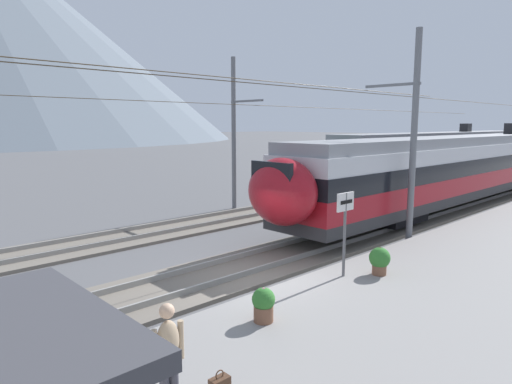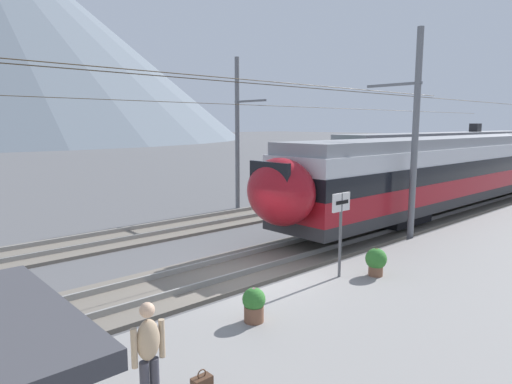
{
  "view_description": "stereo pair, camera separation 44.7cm",
  "coord_description": "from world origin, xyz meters",
  "px_view_note": "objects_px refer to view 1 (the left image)",
  "views": [
    {
      "loc": [
        -8.34,
        -8.9,
        4.48
      ],
      "look_at": [
        3.23,
        3.26,
        1.94
      ],
      "focal_mm": 31.54,
      "sensor_mm": 36.0,
      "label": 1
    },
    {
      "loc": [
        -8.01,
        -9.21,
        4.48
      ],
      "look_at": [
        3.23,
        3.26,
        1.94
      ],
      "focal_mm": 31.54,
      "sensor_mm": 36.0,
      "label": 2
    }
  ],
  "objects_px": {
    "catenary_mast_far_side": "(236,131)",
    "potted_plant_by_shelter": "(264,303)",
    "train_near_platform": "(477,163)",
    "platform_sign": "(345,215)",
    "train_far_track": "(440,153)",
    "potted_plant_platform_edge": "(380,259)",
    "catenary_mast_mid": "(410,134)",
    "passenger_walking": "(168,353)"
  },
  "relations": [
    {
      "from": "platform_sign",
      "to": "potted_plant_platform_edge",
      "type": "height_order",
      "value": "platform_sign"
    },
    {
      "from": "potted_plant_platform_edge",
      "to": "catenary_mast_far_side",
      "type": "bearing_deg",
      "value": 67.86
    },
    {
      "from": "train_near_platform",
      "to": "potted_plant_by_shelter",
      "type": "relative_size",
      "value": 46.35
    },
    {
      "from": "train_far_track",
      "to": "passenger_walking",
      "type": "distance_m",
      "value": 34.19
    },
    {
      "from": "train_near_platform",
      "to": "catenary_mast_far_side",
      "type": "relative_size",
      "value": 0.71
    },
    {
      "from": "catenary_mast_far_side",
      "to": "platform_sign",
      "type": "bearing_deg",
      "value": -116.88
    },
    {
      "from": "train_far_track",
      "to": "catenary_mast_far_side",
      "type": "bearing_deg",
      "value": 174.73
    },
    {
      "from": "train_near_platform",
      "to": "train_far_track",
      "type": "bearing_deg",
      "value": 35.47
    },
    {
      "from": "train_far_track",
      "to": "potted_plant_platform_edge",
      "type": "bearing_deg",
      "value": -158.81
    },
    {
      "from": "train_far_track",
      "to": "catenary_mast_mid",
      "type": "xyz_separation_m",
      "value": [
        -19.96,
        -7.8,
        1.9
      ]
    },
    {
      "from": "passenger_walking",
      "to": "potted_plant_by_shelter",
      "type": "distance_m",
      "value": 3.46
    },
    {
      "from": "train_near_platform",
      "to": "potted_plant_by_shelter",
      "type": "bearing_deg",
      "value": -170.38
    },
    {
      "from": "potted_plant_platform_edge",
      "to": "potted_plant_by_shelter",
      "type": "xyz_separation_m",
      "value": [
        -4.49,
        0.07,
        -0.03
      ]
    },
    {
      "from": "platform_sign",
      "to": "potted_plant_platform_edge",
      "type": "xyz_separation_m",
      "value": [
        0.83,
        -0.62,
        -1.27
      ]
    },
    {
      "from": "potted_plant_by_shelter",
      "to": "catenary_mast_mid",
      "type": "bearing_deg",
      "value": 10.51
    },
    {
      "from": "train_near_platform",
      "to": "potted_plant_platform_edge",
      "type": "relative_size",
      "value": 44.37
    },
    {
      "from": "train_near_platform",
      "to": "potted_plant_by_shelter",
      "type": "xyz_separation_m",
      "value": [
        -20.84,
        -3.53,
        -1.52
      ]
    },
    {
      "from": "train_near_platform",
      "to": "catenary_mast_mid",
      "type": "bearing_deg",
      "value": -171.09
    },
    {
      "from": "catenary_mast_far_side",
      "to": "potted_plant_by_shelter",
      "type": "distance_m",
      "value": 14.99
    },
    {
      "from": "potted_plant_by_shelter",
      "to": "train_far_track",
      "type": "bearing_deg",
      "value": 18.04
    },
    {
      "from": "potted_plant_by_shelter",
      "to": "platform_sign",
      "type": "bearing_deg",
      "value": 8.54
    },
    {
      "from": "platform_sign",
      "to": "potted_plant_platform_edge",
      "type": "relative_size",
      "value": 3.01
    },
    {
      "from": "passenger_walking",
      "to": "potted_plant_platform_edge",
      "type": "distance_m",
      "value": 7.76
    },
    {
      "from": "train_far_track",
      "to": "catenary_mast_far_side",
      "type": "height_order",
      "value": "catenary_mast_far_side"
    },
    {
      "from": "catenary_mast_mid",
      "to": "platform_sign",
      "type": "relative_size",
      "value": 20.84
    },
    {
      "from": "train_far_track",
      "to": "platform_sign",
      "type": "relative_size",
      "value": 12.52
    },
    {
      "from": "platform_sign",
      "to": "catenary_mast_far_side",
      "type": "bearing_deg",
      "value": 63.12
    },
    {
      "from": "train_far_track",
      "to": "platform_sign",
      "type": "bearing_deg",
      "value": -160.67
    },
    {
      "from": "train_far_track",
      "to": "potted_plant_by_shelter",
      "type": "relative_size",
      "value": 39.37
    },
    {
      "from": "catenary_mast_far_side",
      "to": "passenger_walking",
      "type": "bearing_deg",
      "value": -134.19
    },
    {
      "from": "train_near_platform",
      "to": "train_far_track",
      "type": "distance_m",
      "value": 10.33
    },
    {
      "from": "catenary_mast_mid",
      "to": "potted_plant_by_shelter",
      "type": "distance_m",
      "value": 10.05
    },
    {
      "from": "catenary_mast_mid",
      "to": "platform_sign",
      "type": "height_order",
      "value": "catenary_mast_mid"
    },
    {
      "from": "catenary_mast_far_side",
      "to": "potted_plant_by_shelter",
      "type": "height_order",
      "value": "catenary_mast_far_side"
    },
    {
      "from": "catenary_mast_far_side",
      "to": "passenger_walking",
      "type": "height_order",
      "value": "catenary_mast_far_side"
    },
    {
      "from": "passenger_walking",
      "to": "potted_plant_platform_edge",
      "type": "bearing_deg",
      "value": 8.98
    },
    {
      "from": "catenary_mast_far_side",
      "to": "potted_plant_by_shelter",
      "type": "bearing_deg",
      "value": -128.78
    },
    {
      "from": "catenary_mast_far_side",
      "to": "potted_plant_by_shelter",
      "type": "xyz_separation_m",
      "value": [
        -9.15,
        -11.38,
        -3.4
      ]
    },
    {
      "from": "catenary_mast_mid",
      "to": "train_far_track",
      "type": "bearing_deg",
      "value": 21.36
    },
    {
      "from": "train_far_track",
      "to": "catenary_mast_mid",
      "type": "relative_size",
      "value": 0.6
    },
    {
      "from": "train_near_platform",
      "to": "platform_sign",
      "type": "xyz_separation_m",
      "value": [
        -17.19,
        -2.99,
        -0.21
      ]
    },
    {
      "from": "catenary_mast_mid",
      "to": "potted_plant_platform_edge",
      "type": "bearing_deg",
      "value": -159.52
    }
  ]
}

